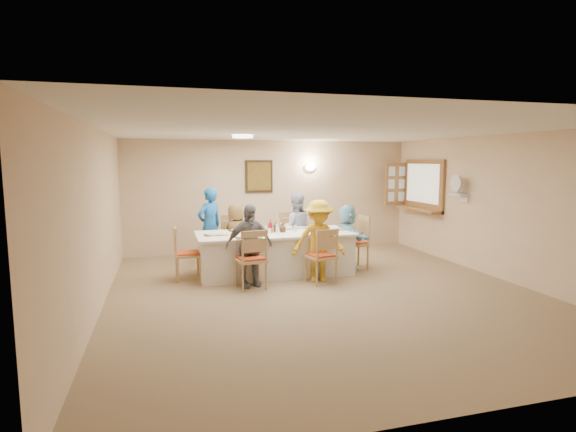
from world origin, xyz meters
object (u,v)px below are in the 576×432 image
object	(u,v)px
diner_front_left	(249,245)
diner_front_right	(319,241)
chair_back_left	(235,241)
diner_right_end	(347,237)
diner_back_left	(236,235)
diner_back_right	(296,228)
dining_table	(275,253)
desk_fan	(458,187)
chair_front_left	(251,258)
condiment_ketchup	(270,226)
serving_hatch	(424,185)
chair_left_end	(188,253)
chair_right_end	(354,242)
chair_front_right	(321,255)
chair_back_right	(294,237)
caregiver	(210,226)

from	to	relation	value
diner_front_left	diner_front_right	world-z (taller)	diner_front_right
chair_back_left	diner_right_end	xyz separation A→B (m)	(2.02, -0.80, 0.12)
diner_back_left	diner_back_right	size ratio (longest dim) A/B	0.88
diner_back_right	diner_front_left	world-z (taller)	diner_back_right
dining_table	desk_fan	bearing A→B (deg)	-5.36
dining_table	diner_front_right	world-z (taller)	diner_front_right
desk_fan	dining_table	size ratio (longest dim) A/B	0.11
desk_fan	diner_front_right	size ratio (longest dim) A/B	0.21
chair_front_left	condiment_ketchup	world-z (taller)	condiment_ketchup
condiment_ketchup	serving_hatch	bearing A→B (deg)	15.22
chair_front_left	diner_right_end	bearing A→B (deg)	-165.16
dining_table	chair_left_end	bearing A→B (deg)	180.00
diner_front_left	chair_right_end	bearing A→B (deg)	7.95
dining_table	chair_front_right	bearing A→B (deg)	-53.13
diner_front_right	chair_right_end	bearing A→B (deg)	47.50
chair_front_left	chair_left_end	xyz separation A→B (m)	(-0.95, 0.80, -0.02)
chair_back_left	chair_front_left	size ratio (longest dim) A/B	1.02
serving_hatch	diner_front_left	xyz separation A→B (m)	(-4.26, -1.70, -0.82)
chair_right_end	diner_back_left	distance (m)	2.26
chair_back_left	chair_back_right	bearing A→B (deg)	-10.67
chair_front_right	condiment_ketchup	bearing A→B (deg)	-60.38
chair_left_end	caregiver	xyz separation A→B (m)	(0.50, 1.15, 0.30)
chair_back_left	condiment_ketchup	size ratio (longest dim) A/B	4.25
diner_front_right	dining_table	bearing A→B (deg)	143.33
chair_right_end	caregiver	size ratio (longest dim) A/B	0.66
serving_hatch	caregiver	xyz separation A→B (m)	(-4.71, 0.13, -0.74)
chair_back_right	chair_left_end	world-z (taller)	chair_back_right
dining_table	chair_left_end	xyz separation A→B (m)	(-1.55, 0.00, 0.09)
diner_back_right	diner_front_left	size ratio (longest dim) A/B	1.04
chair_back_right	diner_right_end	world-z (taller)	diner_right_end
diner_back_right	caregiver	bearing A→B (deg)	-7.07
serving_hatch	diner_front_right	distance (m)	3.59
condiment_ketchup	diner_front_left	bearing A→B (deg)	-127.30
chair_back_left	condiment_ketchup	bearing A→B (deg)	-67.93
chair_back_right	chair_left_end	distance (m)	2.29
chair_front_left	desk_fan	bearing A→B (deg)	179.65
chair_front_right	chair_front_left	bearing A→B (deg)	-11.00
chair_right_end	caregiver	distance (m)	2.85
diner_front_left	caregiver	bearing A→B (deg)	94.22
dining_table	chair_back_right	bearing A→B (deg)	53.13
chair_front_left	diner_front_left	bearing A→B (deg)	-96.77
chair_back_right	diner_back_left	distance (m)	1.21
desk_fan	diner_back_right	xyz separation A→B (m)	(-2.95, 1.01, -0.84)
desk_fan	caregiver	size ratio (longest dim) A/B	0.20
chair_left_end	diner_back_right	distance (m)	2.27
diner_right_end	caregiver	bearing A→B (deg)	62.11
serving_hatch	diner_right_end	world-z (taller)	serving_hatch
dining_table	condiment_ketchup	distance (m)	0.50
diner_back_left	chair_left_end	bearing A→B (deg)	31.21
chair_back_right	chair_front_right	xyz separation A→B (m)	(0.00, -1.60, -0.04)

